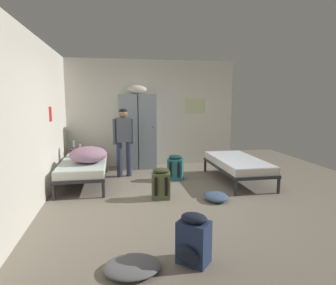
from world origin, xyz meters
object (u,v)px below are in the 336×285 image
shelf_unit (78,157)px  bed_left_rear (84,166)px  bed_right (237,163)px  backpack_teal (176,168)px  clothes_pile_grey (132,266)px  water_bottle (74,144)px  clothes_pile_denim (216,196)px  person_traveler (124,136)px  backpack_olive (161,184)px  backpack_navy (193,240)px  locker_bank (137,130)px  lotion_bottle (80,146)px  bedding_heap (88,155)px

shelf_unit → bed_left_rear: shelf_unit is taller
bed_right → bed_left_rear: bearing=174.1°
backpack_teal → clothes_pile_grey: size_ratio=0.94×
water_bottle → clothes_pile_denim: water_bottle is taller
person_traveler → clothes_pile_denim: person_traveler is taller
backpack_teal → backpack_olive: (-0.49, -1.13, 0.00)m
person_traveler → backpack_navy: 3.81m
locker_bank → lotion_bottle: bearing=-172.6°
locker_bank → backpack_navy: locker_bank is taller
bed_right → clothes_pile_grey: bed_right is taller
shelf_unit → clothes_pile_grey: shelf_unit is taller
lotion_bottle → backpack_olive: 2.78m
bedding_heap → lotion_bottle: size_ratio=5.35×
bed_left_rear → clothes_pile_grey: (0.79, -3.26, -0.33)m
bedding_heap → backpack_olive: (1.31, -0.95, -0.39)m
backpack_navy → clothes_pile_denim: (0.90, 1.84, -0.20)m
bed_right → bedding_heap: size_ratio=2.47×
bed_right → bedding_heap: 3.08m
bed_left_rear → person_traveler: (0.83, 0.47, 0.54)m
clothes_pile_denim → backpack_teal: bearing=107.0°
bedding_heap → shelf_unit: bearing=105.4°
bed_right → clothes_pile_denim: bearing=-128.4°
water_bottle → clothes_pile_grey: bearing=-75.8°
water_bottle → backpack_olive: bearing=-52.7°
locker_bank → person_traveler: bearing=-114.2°
bed_right → backpack_teal: (-1.27, 0.33, -0.12)m
lotion_bottle → backpack_navy: 4.65m
shelf_unit → clothes_pile_grey: (1.04, -4.41, -0.30)m
backpack_teal → locker_bank: bearing=119.0°
locker_bank → water_bottle: (-1.53, -0.12, -0.30)m
locker_bank → backpack_teal: (0.71, -1.29, -0.71)m
backpack_teal → clothes_pile_grey: bearing=-108.9°
bed_left_rear → backpack_navy: 3.54m
lotion_bottle → backpack_olive: (1.60, -2.24, -0.37)m
lotion_bottle → person_traveler: bearing=-32.3°
bed_right → person_traveler: 2.54m
person_traveler → clothes_pile_denim: 2.55m
bedding_heap → water_bottle: bearing=108.3°
person_traveler → clothes_pile_denim: bearing=-51.0°
locker_bank → person_traveler: 0.90m
shelf_unit → clothes_pile_grey: size_ratio=0.98×
person_traveler → water_bottle: person_traveler is taller
person_traveler → lotion_bottle: person_traveler is taller
backpack_teal → bedding_heap: bearing=-174.2°
backpack_teal → clothes_pile_denim: size_ratio=1.07×
backpack_teal → water_bottle: bearing=152.5°
shelf_unit → backpack_teal: bearing=-27.9°
backpack_teal → shelf_unit: bearing=152.1°
shelf_unit → lotion_bottle: bearing=-29.7°
bed_right → lotion_bottle: lotion_bottle is taller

